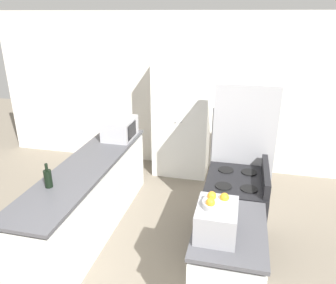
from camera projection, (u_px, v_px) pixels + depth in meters
name	position (u px, v px, depth m)	size (l,w,h in m)	color
wall_back	(190.00, 93.00, 5.49)	(7.00, 0.06, 2.60)	silver
counter_left	(90.00, 198.00, 4.03)	(0.60, 2.60, 0.91)	silver
counter_right	(227.00, 271.00, 2.89)	(0.60, 0.90, 0.91)	silver
pantry_cabinet	(182.00, 117.00, 5.33)	(0.89, 0.58, 1.98)	silver
stove	(234.00, 215.00, 3.66)	(0.66, 0.79, 1.07)	black
refrigerator	(242.00, 150.00, 4.21)	(0.75, 0.74, 1.83)	#A3A3A8
microwave	(120.00, 128.00, 4.60)	(0.39, 0.51, 0.28)	#B2B2B7
wine_bottle	(48.00, 178.00, 3.31)	(0.08, 0.08, 0.26)	black
toaster_oven	(216.00, 220.00, 2.60)	(0.33, 0.40, 0.25)	#939399
fruit_bowl	(217.00, 203.00, 2.53)	(0.23, 0.23, 0.10)	silver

